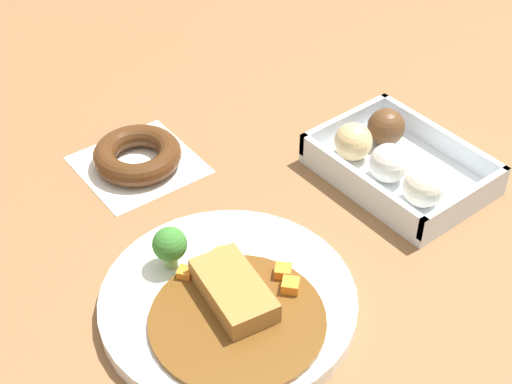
# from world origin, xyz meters

# --- Properties ---
(ground_plane) EXTENTS (1.60, 1.60, 0.00)m
(ground_plane) POSITION_xyz_m (0.00, 0.00, 0.00)
(ground_plane) COLOR brown
(curry_plate) EXTENTS (0.27, 0.27, 0.07)m
(curry_plate) POSITION_xyz_m (0.03, -0.12, 0.01)
(curry_plate) COLOR white
(curry_plate) RESTS_ON ground_plane
(donut_box) EXTENTS (0.21, 0.15, 0.06)m
(donut_box) POSITION_xyz_m (-0.01, 0.18, 0.02)
(donut_box) COLOR silver
(donut_box) RESTS_ON ground_plane
(chocolate_ring_donut) EXTENTS (0.15, 0.15, 0.03)m
(chocolate_ring_donut) POSITION_xyz_m (-0.24, -0.06, 0.02)
(chocolate_ring_donut) COLOR white
(chocolate_ring_donut) RESTS_ON ground_plane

